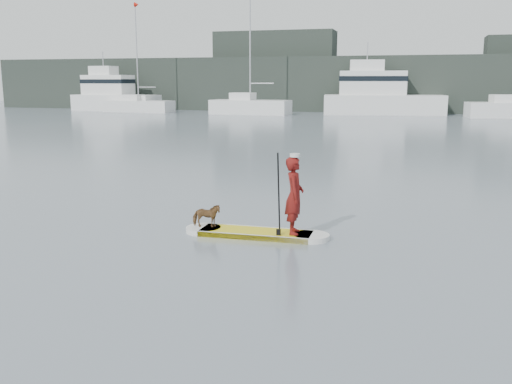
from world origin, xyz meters
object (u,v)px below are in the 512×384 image
(sailboat_b, at_px, (138,105))
(sailboat_e, at_px, (512,109))
(motor_yacht_a, at_px, (378,94))
(sailboat_c, at_px, (250,106))
(dog, at_px, (206,216))
(paddler, at_px, (294,196))
(paddleboard, at_px, (256,233))
(motor_yacht_b, at_px, (112,94))

(sailboat_b, bearing_deg, sailboat_e, 5.61)
(sailboat_b, bearing_deg, motor_yacht_a, 11.27)
(sailboat_b, height_order, sailboat_c, sailboat_c)
(dog, bearing_deg, sailboat_c, -0.28)
(paddler, height_order, sailboat_b, sailboat_b)
(paddleboard, distance_m, motor_yacht_a, 48.22)
(dog, distance_m, sailboat_e, 47.64)
(paddleboard, bearing_deg, dog, 180.00)
(paddleboard, relative_size, sailboat_c, 0.28)
(paddleboard, distance_m, sailboat_e, 47.32)
(sailboat_c, xyz_separation_m, motor_yacht_b, (-17.21, 2.72, 1.00))
(paddleboard, bearing_deg, paddler, 0.00)
(sailboat_c, bearing_deg, paddleboard, -68.98)
(sailboat_e, bearing_deg, motor_yacht_a, 159.56)
(sailboat_b, bearing_deg, sailboat_c, 1.38)
(paddleboard, relative_size, motor_yacht_a, 0.27)
(paddleboard, relative_size, paddler, 1.95)
(sailboat_e, bearing_deg, dog, -115.40)
(paddler, bearing_deg, motor_yacht_a, -7.75)
(paddler, relative_size, sailboat_b, 0.15)
(sailboat_e, distance_m, motor_yacht_b, 42.16)
(motor_yacht_b, bearing_deg, paddler, -50.61)
(paddler, relative_size, motor_yacht_b, 0.16)
(dog, distance_m, motor_yacht_b, 55.63)
(paddleboard, height_order, sailboat_c, sailboat_c)
(sailboat_e, bearing_deg, motor_yacht_b, 168.34)
(dog, relative_size, motor_yacht_a, 0.05)
(sailboat_b, relative_size, motor_yacht_b, 1.12)
(paddleboard, height_order, sailboat_b, sailboat_b)
(dog, bearing_deg, paddler, -104.54)
(sailboat_c, bearing_deg, sailboat_e, 7.59)
(sailboat_e, bearing_deg, sailboat_c, 173.42)
(motor_yacht_a, bearing_deg, motor_yacht_b, 174.09)
(sailboat_c, bearing_deg, sailboat_b, -178.83)
(dog, bearing_deg, sailboat_e, -31.13)
(paddleboard, distance_m, sailboat_c, 46.41)
(sailboat_b, xyz_separation_m, motor_yacht_b, (-4.29, 2.04, 1.06))
(paddler, xyz_separation_m, sailboat_b, (-27.21, 45.08, -0.16))
(dog, bearing_deg, motor_yacht_a, -16.11)
(sailboat_e, bearing_deg, paddler, -113.03)
(sailboat_c, relative_size, sailboat_e, 0.99)
(motor_yacht_b, bearing_deg, motor_yacht_a, 7.62)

